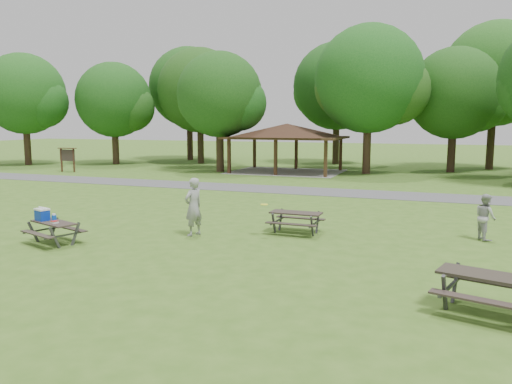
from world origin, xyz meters
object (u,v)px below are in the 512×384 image
object	(u,v)px
picnic_table_near	(50,222)
frisbee_catcher	(485,217)
frisbee_thrower	(193,207)
picnic_table_middle	(296,217)

from	to	relation	value
picnic_table_near	frisbee_catcher	size ratio (longest dim) A/B	1.33
picnic_table_near	frisbee_thrower	xyz separation A→B (m)	(3.81, 2.59, 0.32)
picnic_table_near	picnic_table_middle	size ratio (longest dim) A/B	1.13
picnic_table_near	frisbee_catcher	xyz separation A→B (m)	(13.13, 5.44, 0.09)
picnic_table_middle	picnic_table_near	bearing A→B (deg)	-149.04
picnic_table_middle	frisbee_catcher	bearing A→B (deg)	11.48
frisbee_thrower	frisbee_catcher	world-z (taller)	frisbee_thrower
picnic_table_near	picnic_table_middle	world-z (taller)	picnic_table_near
picnic_table_near	picnic_table_middle	xyz separation A→B (m)	(6.99, 4.19, -0.11)
picnic_table_near	frisbee_catcher	distance (m)	14.21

